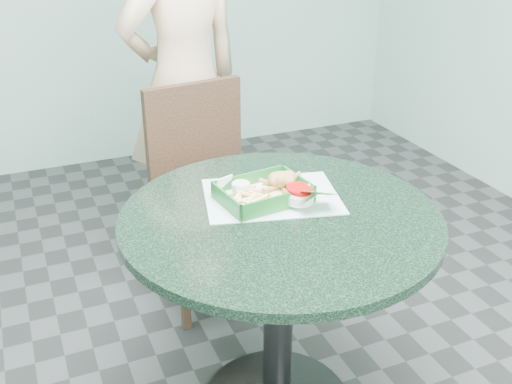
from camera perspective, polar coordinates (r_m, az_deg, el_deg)
name	(u,v)px	position (r m, az deg, el deg)	size (l,w,h in m)	color
cafe_table	(279,267)	(1.90, 2.23, -7.14)	(0.97, 0.97, 0.75)	black
dining_chair	(204,179)	(2.60, -4.98, 1.24)	(0.44, 0.44, 0.93)	#362617
diner_person	(183,55)	(2.78, -6.96, 12.80)	(0.72, 0.47, 1.98)	tan
placemat	(271,202)	(1.91, 1.48, -0.93)	(0.42, 0.32, 0.00)	#ABD5D1
food_basket	(263,201)	(1.88, 0.68, -0.87)	(0.27, 0.20, 0.05)	#196824
crab_sandwich	(283,189)	(1.88, 2.61, 0.25)	(0.13, 0.13, 0.08)	#E9D278
fries_pile	(248,201)	(1.84, -0.75, -0.88)	(0.11, 0.12, 0.04)	#FBD98B
sauce_ramekin	(241,192)	(1.87, -1.44, 0.05)	(0.06, 0.06, 0.03)	silver
garnish_cup	(301,202)	(1.82, 4.33, -0.99)	(0.13, 0.13, 0.05)	silver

